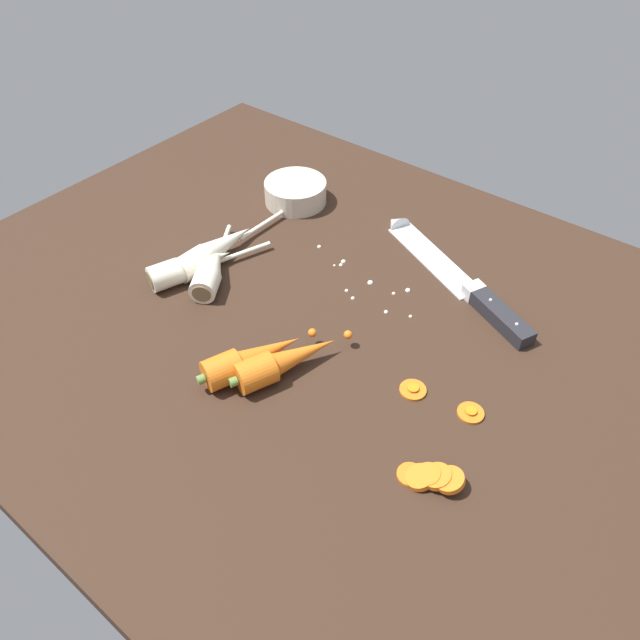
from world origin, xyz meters
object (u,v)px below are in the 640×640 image
parsnip_front (211,268)px  carrot_slice_stray_mid (413,389)px  parsnip_mid_right (191,266)px  carrot_slice_stack (429,477)px  whole_carrot (284,361)px  chefs_knife (449,271)px  prep_bowl (295,191)px  carrot_slice_stray_near (471,412)px  whole_carrot_second (250,359)px  parsnip_mid_left (216,249)px

parsnip_front → carrot_slice_stray_mid: size_ratio=4.87×
parsnip_front → parsnip_mid_right: same height
carrot_slice_stack → carrot_slice_stray_mid: size_ratio=2.13×
whole_carrot → chefs_knife: bearing=77.4°
parsnip_mid_right → carrot_slice_stray_mid: 39.02cm
carrot_slice_stack → prep_bowl: size_ratio=0.67×
whole_carrot → carrot_slice_stack: bearing=-5.6°
parsnip_mid_right → carrot_slice_stray_near: size_ratio=5.90×
whole_carrot_second → carrot_slice_stray_near: bearing=23.6°
whole_carrot → parsnip_front: bearing=160.1°
carrot_slice_stray_near → prep_bowl: size_ratio=0.30×
chefs_knife → carrot_slice_stray_mid: (7.99, -23.42, -0.29)cm
whole_carrot_second → parsnip_mid_right: 22.05cm
chefs_knife → carrot_slice_stack: same height
whole_carrot_second → parsnip_front: (-17.51, 10.09, -0.12)cm
parsnip_mid_left → carrot_slice_stray_near: parsnip_mid_left is taller
whole_carrot → parsnip_mid_left: 26.70cm
whole_carrot_second → parsnip_mid_left: (-20.40, 13.91, -0.12)cm
chefs_knife → parsnip_mid_right: size_ratio=1.68×
parsnip_mid_left → carrot_slice_stack: size_ratio=3.13×
chefs_knife → carrot_slice_stack: 37.18cm
whole_carrot → whole_carrot_second: size_ratio=1.03×
parsnip_mid_right → carrot_slice_stray_mid: size_ratio=5.68×
whole_carrot → prep_bowl: 40.79cm
chefs_knife → whole_carrot_second: size_ratio=2.01×
parsnip_front → carrot_slice_stray_near: 43.71cm
chefs_knife → parsnip_mid_left: bearing=-147.7°
whole_carrot → whole_carrot_second: bearing=-146.9°
chefs_knife → prep_bowl: prep_bowl is taller
whole_carrot_second → carrot_slice_stack: 26.96cm
parsnip_mid_right → parsnip_mid_left: bearing=90.8°
whole_carrot_second → parsnip_mid_right: bearing=157.2°
whole_carrot_second → chefs_knife: bearing=72.4°
whole_carrot → prep_bowl: (-25.01, 32.23, 0.05)cm
carrot_slice_stack → carrot_slice_stray_mid: bearing=129.7°
carrot_slice_stack → chefs_knife: bearing=116.0°
carrot_slice_stray_near → carrot_slice_stack: bearing=-86.0°
chefs_knife → parsnip_front: 36.68cm
carrot_slice_stack → carrot_slice_stray_mid: carrot_slice_stack is taller
chefs_knife → parsnip_front: size_ratio=1.96×
whole_carrot_second → carrot_slice_stray_mid: bearing=28.5°
parsnip_mid_right → parsnip_front: bearing=28.6°
whole_carrot_second → whole_carrot: bearing=33.1°
chefs_knife → carrot_slice_stray_mid: 24.75cm
whole_carrot_second → prep_bowl: bearing=121.6°
whole_carrot_second → carrot_slice_stack: (26.93, 0.14, -1.24)cm
carrot_slice_stray_mid → prep_bowl: 46.90cm
whole_carrot → carrot_slice_stray_mid: size_ratio=4.88×
chefs_knife → prep_bowl: (-31.96, 1.07, 1.50)cm
chefs_knife → whole_carrot_second: whole_carrot_second is taller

